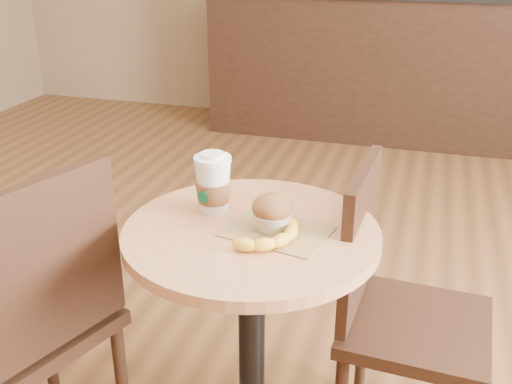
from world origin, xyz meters
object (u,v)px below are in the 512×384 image
Objects in this scene: cafe_table at (252,313)px; chair_left at (33,320)px; coffee_cup at (213,185)px; chair_right at (395,308)px; banana at (273,231)px; muffin at (272,213)px.

cafe_table is 0.56m from chair_left.
coffee_cup is (-0.12, 0.07, 0.32)m from cafe_table.
chair_right is 3.92× the size of banana.
cafe_table is 0.86× the size of chair_right.
chair_left is at bearing -142.55° from banana.
cafe_table is 0.82× the size of chair_left.
banana reaches higher than cafe_table.
muffin is at bearing 6.13° from cafe_table.
coffee_cup is 0.71× the size of banana.
muffin is at bearing -7.10° from coffee_cup.
chair_right is (0.88, 0.36, -0.03)m from chair_left.
coffee_cup is at bearing 159.60° from muffin.
muffin is at bearing 127.53° from chair_left.
muffin is (-0.30, -0.17, 0.32)m from chair_right.
coffee_cup is 1.57× the size of muffin.
chair_left reaches higher than muffin.
muffin is (0.05, 0.01, 0.29)m from cafe_table.
coffee_cup is 0.19m from muffin.
cafe_table is 3.38× the size of banana.
chair_right is at bearing 131.08° from chair_left.
banana is (0.18, -0.10, -0.05)m from coffee_cup.
chair_left is at bearing 116.01° from chair_right.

